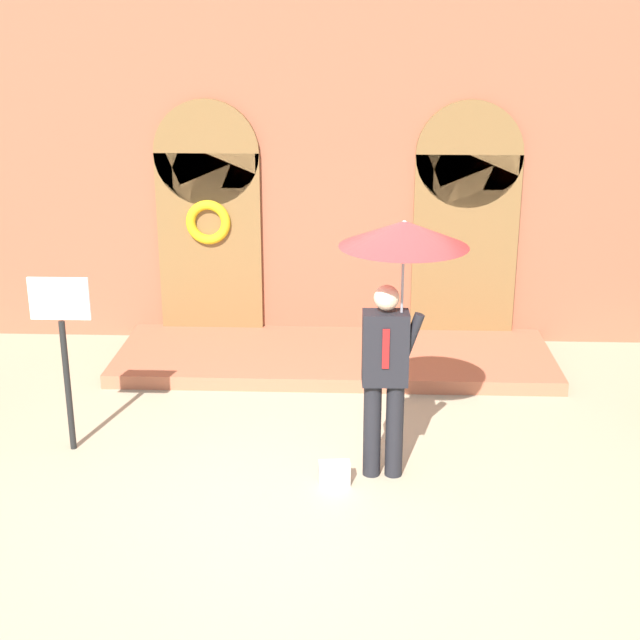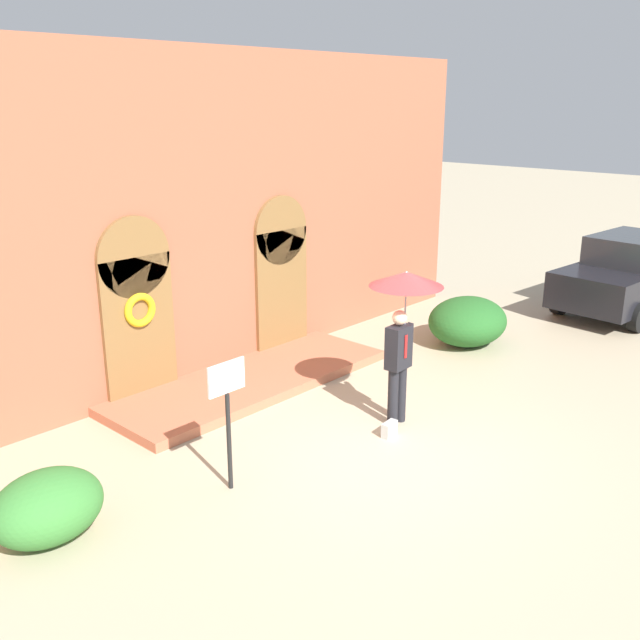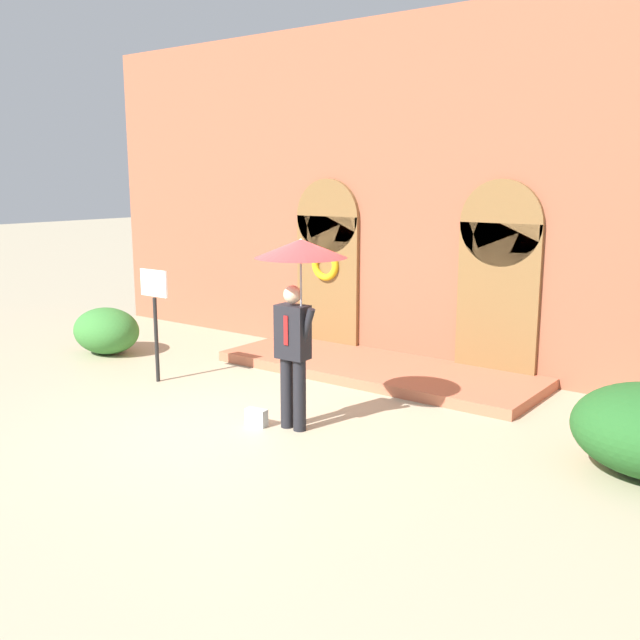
# 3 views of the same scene
# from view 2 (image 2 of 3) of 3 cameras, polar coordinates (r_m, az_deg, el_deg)

# --- Properties ---
(ground_plane) EXTENTS (80.00, 80.00, 0.00)m
(ground_plane) POSITION_cam_2_polar(r_m,az_deg,el_deg) (10.60, 5.73, -9.51)
(ground_plane) COLOR tan
(building_facade) EXTENTS (14.00, 2.30, 5.60)m
(building_facade) POSITION_cam_2_polar(r_m,az_deg,el_deg) (12.56, -9.26, 7.54)
(building_facade) COLOR #9E563D
(building_facade) RESTS_ON ground
(person_with_umbrella) EXTENTS (1.10, 1.10, 2.36)m
(person_with_umbrella) POSITION_cam_2_polar(r_m,az_deg,el_deg) (10.53, 6.75, 1.46)
(person_with_umbrella) COLOR black
(person_with_umbrella) RESTS_ON ground
(handbag) EXTENTS (0.29, 0.15, 0.22)m
(handbag) POSITION_cam_2_polar(r_m,az_deg,el_deg) (10.66, 5.57, -8.68)
(handbag) COLOR #B7B7B2
(handbag) RESTS_ON ground
(sign_post) EXTENTS (0.56, 0.06, 1.72)m
(sign_post) POSITION_cam_2_polar(r_m,az_deg,el_deg) (8.92, -7.41, -6.71)
(sign_post) COLOR black
(sign_post) RESTS_ON ground
(shrub_left) EXTENTS (1.28, 1.03, 0.82)m
(shrub_left) POSITION_cam_2_polar(r_m,az_deg,el_deg) (8.77, -20.99, -13.80)
(shrub_left) COLOR #387A33
(shrub_left) RESTS_ON ground
(shrub_right) EXTENTS (1.72, 1.49, 0.96)m
(shrub_right) POSITION_cam_2_polar(r_m,az_deg,el_deg) (14.60, 11.72, -0.09)
(shrub_right) COLOR #235B23
(shrub_right) RESTS_ON ground
(parked_car) EXTENTS (4.22, 2.26, 1.76)m
(parked_car) POSITION_cam_2_polar(r_m,az_deg,el_deg) (17.92, 23.42, 3.39)
(parked_car) COLOR black
(parked_car) RESTS_ON ground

